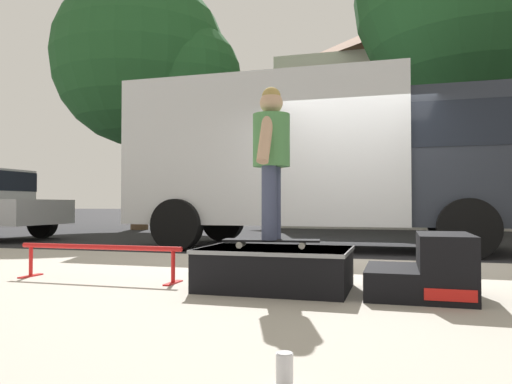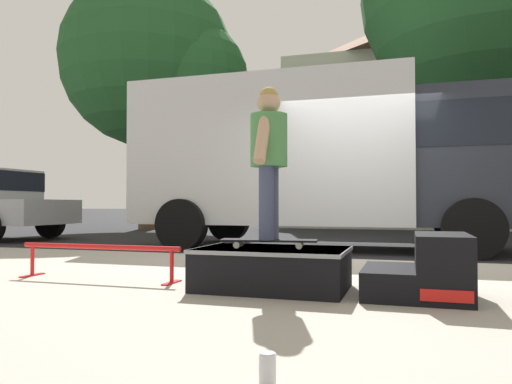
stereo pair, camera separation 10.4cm
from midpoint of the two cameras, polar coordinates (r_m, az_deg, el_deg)
name	(u,v)px [view 2 (the right image)]	position (r m, az deg, el deg)	size (l,w,h in m)	color
ground_plane	(352,264)	(6.84, 11.50, -8.18)	(140.00, 140.00, 0.00)	black
sidewalk_slab	(309,301)	(3.89, 6.92, -12.49)	(50.00, 5.00, 0.12)	#A8A093
skate_box	(273,267)	(4.00, 2.72, -8.71)	(1.20, 0.80, 0.33)	black
kicker_ramp	(426,271)	(3.88, 19.88, -8.65)	(0.76, 0.76, 0.47)	black
grind_rail	(99,253)	(4.72, -17.24, -6.76)	(1.64, 0.28, 0.32)	red
skateboard	(269,241)	(3.99, 2.26, -5.71)	(0.80, 0.31, 0.07)	black
skater_kid	(269,149)	(4.00, 2.25, 4.97)	(0.30, 0.64, 1.24)	#3F4766
soda_can	(267,369)	(1.97, 2.95, -19.95)	(0.07, 0.07, 0.13)	silver
box_truck	(327,156)	(9.10, 8.61, 4.21)	(6.91, 2.63, 3.05)	silver
street_tree_main	(157,65)	(16.55, -11.29, 14.25)	(6.09, 5.53, 8.21)	brown
house_behind	(414,117)	(20.52, 18.10, 8.27)	(9.54, 8.23, 8.40)	beige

